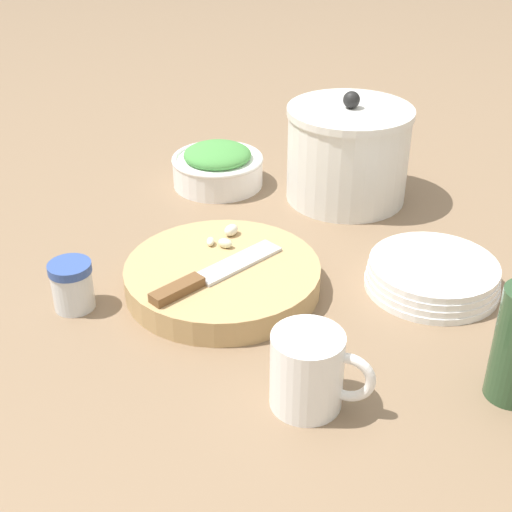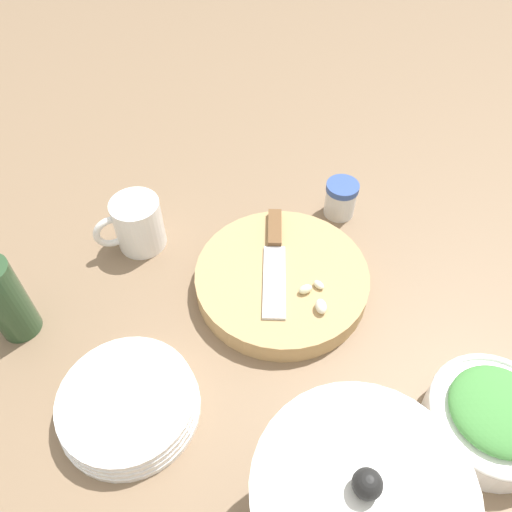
{
  "view_description": "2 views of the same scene",
  "coord_description": "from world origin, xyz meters",
  "px_view_note": "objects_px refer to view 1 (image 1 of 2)",
  "views": [
    {
      "loc": [
        0.59,
        -0.57,
        0.55
      ],
      "look_at": [
        -0.02,
        -0.0,
        0.05
      ],
      "focal_mm": 50.0,
      "sensor_mm": 36.0,
      "label": 1
    },
    {
      "loc": [
        -0.03,
        0.44,
        0.64
      ],
      "look_at": [
        -0.01,
        -0.04,
        0.08
      ],
      "focal_mm": 35.0,
      "sensor_mm": 36.0,
      "label": 2
    }
  ],
  "objects_px": {
    "spice_jar": "(72,285)",
    "plate_stack": "(432,275)",
    "cutting_board": "(223,277)",
    "garlic_cloves": "(226,236)",
    "coffee_mug": "(309,371)",
    "stock_pot": "(348,154)",
    "herb_bowl": "(218,166)",
    "chef_knife": "(210,275)"
  },
  "relations": [
    {
      "from": "cutting_board",
      "to": "chef_knife",
      "type": "distance_m",
      "value": 0.04
    },
    {
      "from": "cutting_board",
      "to": "herb_bowl",
      "type": "relative_size",
      "value": 1.66
    },
    {
      "from": "cutting_board",
      "to": "spice_jar",
      "type": "distance_m",
      "value": 0.2
    },
    {
      "from": "chef_knife",
      "to": "coffee_mug",
      "type": "height_order",
      "value": "coffee_mug"
    },
    {
      "from": "spice_jar",
      "to": "garlic_cloves",
      "type": "bearing_deg",
      "value": 77.21
    },
    {
      "from": "garlic_cloves",
      "to": "plate_stack",
      "type": "height_order",
      "value": "garlic_cloves"
    },
    {
      "from": "cutting_board",
      "to": "garlic_cloves",
      "type": "height_order",
      "value": "garlic_cloves"
    },
    {
      "from": "cutting_board",
      "to": "plate_stack",
      "type": "bearing_deg",
      "value": 47.63
    },
    {
      "from": "garlic_cloves",
      "to": "herb_bowl",
      "type": "bearing_deg",
      "value": 142.27
    },
    {
      "from": "chef_knife",
      "to": "plate_stack",
      "type": "height_order",
      "value": "chef_knife"
    },
    {
      "from": "cutting_board",
      "to": "garlic_cloves",
      "type": "distance_m",
      "value": 0.08
    },
    {
      "from": "spice_jar",
      "to": "plate_stack",
      "type": "xyz_separation_m",
      "value": [
        0.3,
        0.39,
        -0.01
      ]
    },
    {
      "from": "coffee_mug",
      "to": "plate_stack",
      "type": "relative_size",
      "value": 0.58
    },
    {
      "from": "stock_pot",
      "to": "coffee_mug",
      "type": "bearing_deg",
      "value": -53.42
    },
    {
      "from": "garlic_cloves",
      "to": "spice_jar",
      "type": "distance_m",
      "value": 0.23
    },
    {
      "from": "garlic_cloves",
      "to": "spice_jar",
      "type": "xyz_separation_m",
      "value": [
        -0.05,
        -0.22,
        -0.01
      ]
    },
    {
      "from": "cutting_board",
      "to": "plate_stack",
      "type": "height_order",
      "value": "plate_stack"
    },
    {
      "from": "garlic_cloves",
      "to": "stock_pot",
      "type": "distance_m",
      "value": 0.3
    },
    {
      "from": "coffee_mug",
      "to": "chef_knife",
      "type": "bearing_deg",
      "value": 167.74
    },
    {
      "from": "plate_stack",
      "to": "stock_pot",
      "type": "relative_size",
      "value": 0.89
    },
    {
      "from": "cutting_board",
      "to": "garlic_cloves",
      "type": "relative_size",
      "value": 4.2
    },
    {
      "from": "cutting_board",
      "to": "garlic_cloves",
      "type": "bearing_deg",
      "value": 135.1
    },
    {
      "from": "cutting_board",
      "to": "herb_bowl",
      "type": "distance_m",
      "value": 0.34
    },
    {
      "from": "spice_jar",
      "to": "plate_stack",
      "type": "relative_size",
      "value": 0.36
    },
    {
      "from": "stock_pot",
      "to": "garlic_cloves",
      "type": "bearing_deg",
      "value": -85.12
    },
    {
      "from": "cutting_board",
      "to": "spice_jar",
      "type": "bearing_deg",
      "value": -120.07
    },
    {
      "from": "chef_knife",
      "to": "plate_stack",
      "type": "bearing_deg",
      "value": 52.32
    },
    {
      "from": "garlic_cloves",
      "to": "coffee_mug",
      "type": "bearing_deg",
      "value": -24.38
    },
    {
      "from": "cutting_board",
      "to": "herb_bowl",
      "type": "xyz_separation_m",
      "value": [
        -0.27,
        0.22,
        0.02
      ]
    },
    {
      "from": "chef_knife",
      "to": "herb_bowl",
      "type": "relative_size",
      "value": 1.31
    },
    {
      "from": "cutting_board",
      "to": "coffee_mug",
      "type": "height_order",
      "value": "coffee_mug"
    },
    {
      "from": "plate_stack",
      "to": "garlic_cloves",
      "type": "bearing_deg",
      "value": -146.12
    },
    {
      "from": "stock_pot",
      "to": "spice_jar",
      "type": "bearing_deg",
      "value": -92.84
    },
    {
      "from": "plate_stack",
      "to": "herb_bowl",
      "type": "bearing_deg",
      "value": 179.78
    },
    {
      "from": "cutting_board",
      "to": "plate_stack",
      "type": "xyz_separation_m",
      "value": [
        0.2,
        0.22,
        0.0
      ]
    },
    {
      "from": "cutting_board",
      "to": "herb_bowl",
      "type": "bearing_deg",
      "value": 140.8
    },
    {
      "from": "herb_bowl",
      "to": "stock_pot",
      "type": "distance_m",
      "value": 0.23
    },
    {
      "from": "spice_jar",
      "to": "stock_pot",
      "type": "bearing_deg",
      "value": 87.16
    },
    {
      "from": "garlic_cloves",
      "to": "stock_pot",
      "type": "bearing_deg",
      "value": 94.88
    },
    {
      "from": "herb_bowl",
      "to": "coffee_mug",
      "type": "relative_size",
      "value": 1.5
    },
    {
      "from": "cutting_board",
      "to": "spice_jar",
      "type": "relative_size",
      "value": 4.04
    },
    {
      "from": "cutting_board",
      "to": "chef_knife",
      "type": "height_order",
      "value": "chef_knife"
    }
  ]
}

